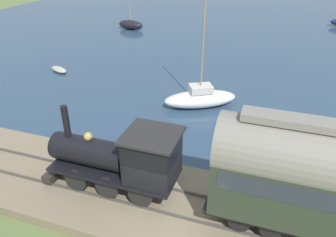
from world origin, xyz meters
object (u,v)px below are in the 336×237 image
object	(u,v)px
sailboat_black	(131,24)
rowboat_far_out	(59,70)
steam_locomotive	(122,157)
sailboat_white	(200,98)

from	to	relation	value
sailboat_black	rowboat_far_out	world-z (taller)	sailboat_black
steam_locomotive	rowboat_far_out	bearing A→B (deg)	44.70
rowboat_far_out	sailboat_white	bearing A→B (deg)	-77.03
sailboat_white	rowboat_far_out	xyz separation A→B (m)	(2.41, 12.84, -0.41)
sailboat_black	steam_locomotive	bearing A→B (deg)	-147.99
sailboat_black	sailboat_white	distance (m)	22.63
sailboat_white	sailboat_black	bearing A→B (deg)	6.53
sailboat_black	sailboat_white	size ratio (longest dim) A/B	0.71
sailboat_white	rowboat_far_out	size ratio (longest dim) A/B	4.56
steam_locomotive	sailboat_black	bearing A→B (deg)	24.43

